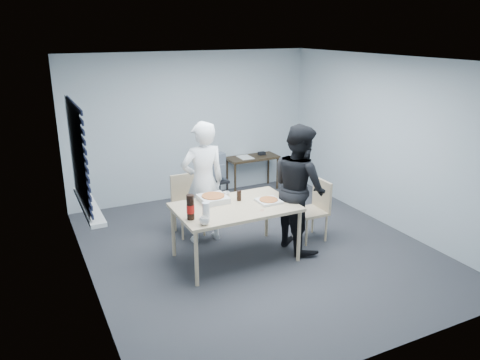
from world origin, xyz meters
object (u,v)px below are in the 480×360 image
side_table (252,161)px  backpack (215,167)px  stool (215,186)px  dining_table (235,210)px  person_black (299,188)px  mug_b (226,195)px  person_white (203,183)px  mug_a (205,221)px  soda_bottle (190,208)px  chair_right (316,206)px  chair_far (187,200)px

side_table → backpack: size_ratio=2.15×
stool → backpack: 0.33m
dining_table → person_black: person_black is taller
side_table → mug_b: bearing=-125.5°
person_black → mug_b: 1.01m
person_white → side_table: bearing=-134.8°
mug_a → soda_bottle: 0.27m
person_white → stool: size_ratio=3.40×
chair_right → stool: (-0.84, 1.74, -0.10)m
chair_far → person_white: size_ratio=0.50×
dining_table → backpack: (0.49, 1.79, 0.04)m
person_white → mug_b: bearing=111.3°
chair_right → stool: 1.94m
chair_far → mug_a: size_ratio=7.24×
dining_table → person_black: size_ratio=0.88×
person_white → side_table: (1.67, 1.68, -0.31)m
side_table → mug_b: 2.60m
backpack → mug_a: 2.44m
person_white → soda_bottle: person_white is taller
stool → chair_far: bearing=-137.8°
chair_right → person_white: size_ratio=0.50×
person_black → stool: size_ratio=3.40×
dining_table → chair_far: 1.17m
mug_b → person_white: bearing=111.3°
stool → side_table: bearing=30.3°
chair_far → person_black: bearing=-43.7°
chair_right → mug_b: 1.37m
mug_a → mug_b: (0.60, 0.69, -0.00)m
dining_table → soda_bottle: soda_bottle is taller
person_black → side_table: bearing=-12.9°
person_white → soda_bottle: (-0.52, -0.89, 0.03)m
side_table → backpack: 1.20m
dining_table → side_table: size_ratio=1.60×
soda_bottle → chair_far: bearing=72.6°
person_black → chair_far: bearing=46.3°
chair_far → backpack: (0.76, 0.68, 0.23)m
chair_right → stool: size_ratio=1.71×
side_table → stool: side_table is taller
side_table → soda_bottle: size_ratio=3.14×
person_black → stool: (-0.46, 1.86, -0.47)m
backpack → soda_bottle: size_ratio=1.46×
chair_far → mug_b: (0.28, -0.82, 0.30)m
soda_bottle → chair_right: bearing=6.7°
person_white → mug_a: bearing=69.0°
dining_table → backpack: bearing=74.8°
stool → soda_bottle: size_ratio=1.67×
person_black → backpack: (-0.46, 1.85, -0.14)m
side_table → dining_table: bearing=-122.1°
mug_a → mug_b: bearing=49.3°
dining_table → person_white: (-0.16, 0.72, 0.18)m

